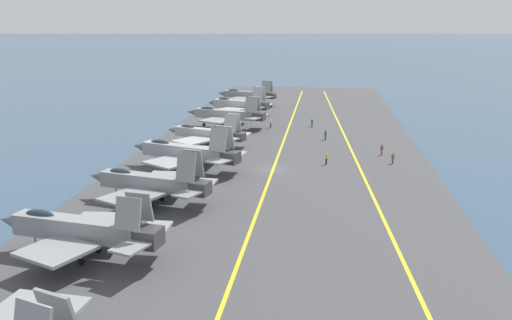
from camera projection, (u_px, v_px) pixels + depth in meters
ground_plane at (273, 173)px, 76.66m from camera, size 2000.00×2000.00×0.00m
carrier_deck at (273, 171)px, 76.61m from camera, size 201.93×45.16×0.40m
deck_stripe_foul_line at (362, 173)px, 75.02m from camera, size 181.38×12.05×0.01m
deck_stripe_centerline at (273, 170)px, 76.56m from camera, size 181.73×0.36×0.01m
parked_jet_second at (79, 229)px, 47.40m from camera, size 12.62×16.29×6.39m
parked_jet_third at (150, 182)px, 61.71m from camera, size 14.03×15.66×6.72m
parked_jet_fourth at (185, 152)px, 75.80m from camera, size 13.76×17.47×6.77m
parked_jet_fifth at (207, 134)px, 90.59m from camera, size 14.07×15.10×5.87m
parked_jet_sixth at (227, 114)px, 106.57m from camera, size 14.07×16.84×6.44m
parked_jet_seventh at (238, 104)px, 121.45m from camera, size 13.62×15.22×6.54m
parked_jet_eighth at (248, 95)px, 135.31m from camera, size 12.95×15.62×6.40m
crew_white_vest at (271, 123)px, 106.93m from camera, size 0.31×0.41×1.85m
crew_yellow_vest at (326, 158)px, 79.23m from camera, size 0.44×0.46×1.76m
crew_purple_vest at (382, 149)px, 84.82m from camera, size 0.46×0.45×1.78m
crew_brown_vest at (393, 158)px, 79.58m from camera, size 0.45×0.45×1.73m
crew_blue_vest at (325, 134)px, 95.79m from camera, size 0.34×0.43×1.81m
crew_green_vest at (312, 122)px, 107.55m from camera, size 0.42×0.46×1.76m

